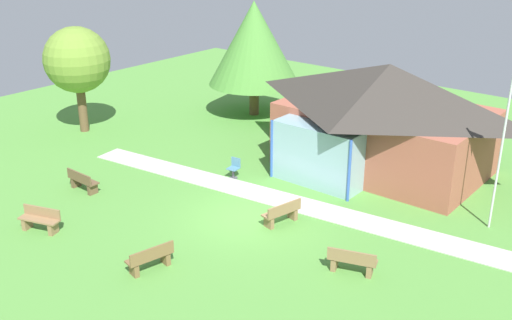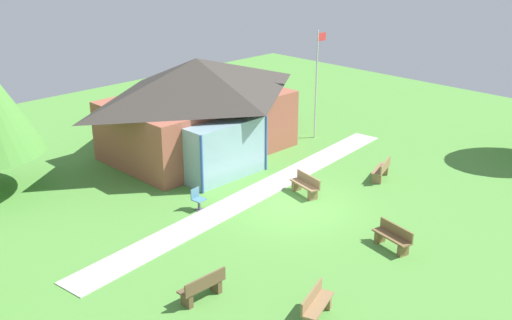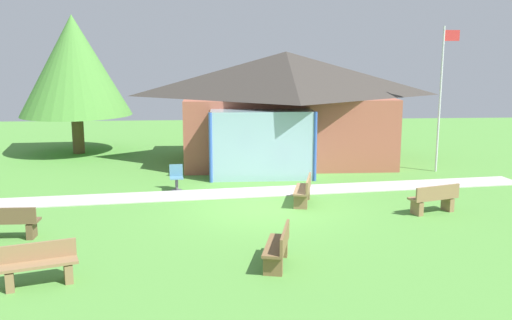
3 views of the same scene
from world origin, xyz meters
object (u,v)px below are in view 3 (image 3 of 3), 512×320
Objects in this scene: bench_rear_near_path at (304,191)px; flagpole at (441,93)px; tree_behind_pavilion_left at (74,66)px; patio_chair_west at (176,178)px; pavilion at (285,105)px; bench_mid_left at (8,223)px; bench_front_center at (278,248)px; bench_front_left at (39,266)px; bench_mid_right at (434,200)px.

flagpole is at bearing -40.21° from bench_rear_near_path.
patio_chair_west is at bearing -55.99° from tree_behind_pavilion_left.
pavilion is 12.69m from bench_mid_left.
pavilion is 1.68× the size of flagpole.
bench_rear_near_path is 5.18m from bench_front_center.
bench_front_left is 1.00× the size of bench_front_center.
bench_front_center is at bearing -161.38° from bench_mid_right.
bench_mid_right is 16.84m from tree_behind_pavilion_left.
bench_mid_right is at bearing -66.97° from pavilion.
bench_mid_right is 1.00× the size of bench_front_center.
bench_mid_left is 6.14m from patio_chair_west.
bench_rear_near_path is at bearing -46.22° from tree_behind_pavilion_left.
bench_rear_near_path is (-0.17, -6.84, -1.99)m from pavilion.
pavilion is 8.99m from bench_mid_right.
flagpole is 6.42× the size of patio_chair_west.
pavilion is at bearing 50.71° from bench_mid_left.
pavilion is 6.17× the size of bench_mid_left.
bench_mid_right is at bearing -40.08° from bench_front_center.
flagpole is 7.81m from bench_rear_near_path.
bench_mid_right is at bearing -96.01° from bench_rear_near_path.
tree_behind_pavilion_left reaches higher than bench_mid_right.
bench_mid_right is 3.81m from bench_rear_near_path.
bench_mid_right is 10.79m from bench_front_left.
flagpole reaches higher than pavilion.
flagpole is at bearing -173.01° from patio_chair_west.
pavilion is at bearing -136.03° from bench_front_left.
bench_rear_near_path is (-5.87, -4.42, -2.65)m from flagpole.
pavilion is 10.78× the size of patio_chair_west.
bench_rear_near_path is (-3.61, 1.23, 0.00)m from bench_mid_right.
patio_chair_west is 9.56m from tree_behind_pavilion_left.
pavilion reaches higher than bench_mid_right.
tree_behind_pavilion_left is (-8.98, 9.38, 3.55)m from bench_rear_near_path.
pavilion is 5.94× the size of bench_front_left.
bench_rear_near_path is 13.46m from tree_behind_pavilion_left.
bench_mid_right is 1.82× the size of patio_chair_west.
flagpole is 15.69m from tree_behind_pavilion_left.
flagpole reaches higher than bench_rear_near_path.
pavilion reaches higher than bench_mid_left.
patio_chair_west is at bearing 76.20° from bench_rear_near_path.
bench_mid_left and bench_mid_right have the same top height.
pavilion is 6.69m from patio_chair_west.
bench_front_left is 8.44m from bench_rear_near_path.
bench_mid_left is at bearing -84.62° from tree_behind_pavilion_left.
patio_chair_west is (-4.19, -4.83, -1.98)m from pavilion.
bench_mid_left is 0.96× the size of bench_front_left.
tree_behind_pavilion_left is (-9.16, 2.53, 1.56)m from pavilion.
patio_chair_west is (3.82, 4.81, 0.01)m from bench_mid_left.
bench_mid_left and bench_front_left have the same top height.
bench_front_left is at bearing 110.63° from bench_front_center.
bench_front_left is (1.64, -2.93, 0.00)m from bench_mid_left.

